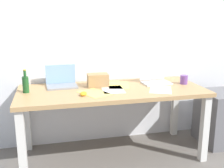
% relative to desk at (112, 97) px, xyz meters
% --- Properties ---
extents(ground_plane, '(8.00, 8.00, 0.00)m').
position_rel_desk_xyz_m(ground_plane, '(0.00, 0.00, -0.64)').
color(ground_plane, slate).
extents(back_wall, '(5.20, 0.08, 2.60)m').
position_rel_desk_xyz_m(back_wall, '(0.00, 0.45, 0.66)').
color(back_wall, white).
rests_on(back_wall, ground).
extents(desk, '(1.87, 0.79, 0.73)m').
position_rel_desk_xyz_m(desk, '(0.00, 0.00, 0.00)').
color(desk, tan).
rests_on(desk, ground).
extents(laptop_left, '(0.32, 0.24, 0.22)m').
position_rel_desk_xyz_m(laptop_left, '(-0.49, 0.21, 0.14)').
color(laptop_left, gray).
rests_on(laptop_left, desk).
extents(laptop_right, '(0.31, 0.24, 0.23)m').
position_rel_desk_xyz_m(laptop_right, '(0.52, 0.13, 0.14)').
color(laptop_right, silver).
rests_on(laptop_right, desk).
extents(beer_bottle, '(0.06, 0.06, 0.23)m').
position_rel_desk_xyz_m(beer_bottle, '(-0.84, 0.06, 0.17)').
color(beer_bottle, '#1E5123').
rests_on(beer_bottle, desk).
extents(computer_mouse, '(0.09, 0.12, 0.03)m').
position_rel_desk_xyz_m(computer_mouse, '(-0.31, -0.17, 0.11)').
color(computer_mouse, gold).
rests_on(computer_mouse, desk).
extents(cardboard_box, '(0.22, 0.16, 0.13)m').
position_rel_desk_xyz_m(cardboard_box, '(-0.12, 0.13, 0.15)').
color(cardboard_box, tan).
rests_on(cardboard_box, desk).
extents(coffee_mug, '(0.08, 0.08, 0.09)m').
position_rel_desk_xyz_m(coffee_mug, '(0.81, 0.02, 0.14)').
color(coffee_mug, '#724799').
rests_on(coffee_mug, desk).
extents(paper_sheet_near_back, '(0.27, 0.34, 0.00)m').
position_rel_desk_xyz_m(paper_sheet_near_back, '(0.10, 0.11, 0.09)').
color(paper_sheet_near_back, '#F4E06B').
rests_on(paper_sheet_near_back, desk).
extents(paper_sheet_center, '(0.23, 0.31, 0.00)m').
position_rel_desk_xyz_m(paper_sheet_center, '(0.00, -0.04, 0.09)').
color(paper_sheet_center, white).
rests_on(paper_sheet_center, desk).
extents(paper_yellow_folder, '(0.32, 0.36, 0.00)m').
position_rel_desk_xyz_m(paper_yellow_folder, '(-0.20, -0.12, 0.09)').
color(paper_yellow_folder, '#F4E06B').
rests_on(paper_yellow_folder, desk).
extents(paper_sheet_front_right, '(0.31, 0.35, 0.00)m').
position_rel_desk_xyz_m(paper_sheet_front_right, '(0.46, -0.15, 0.09)').
color(paper_sheet_front_right, white).
rests_on(paper_sheet_front_right, desk).
extents(filing_cabinet, '(0.40, 0.48, 0.61)m').
position_rel_desk_xyz_m(filing_cabinet, '(1.28, 0.01, -0.34)').
color(filing_cabinet, slate).
rests_on(filing_cabinet, ground).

